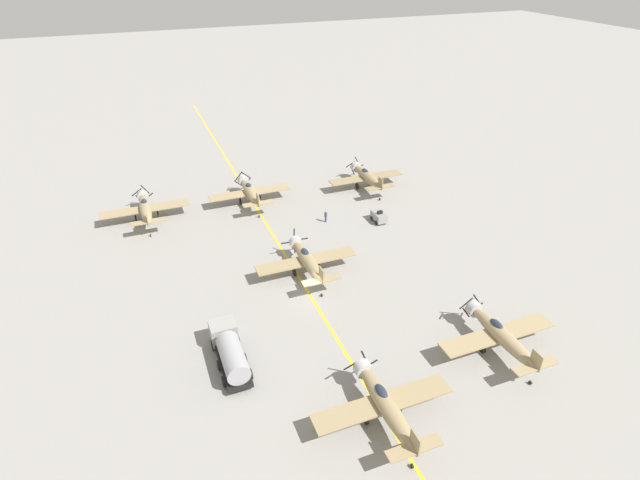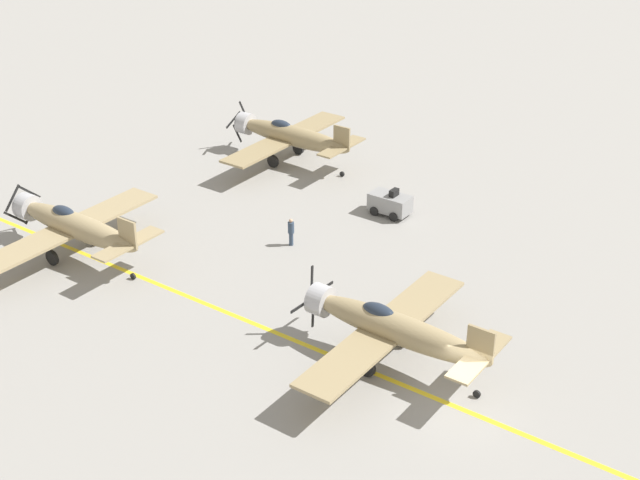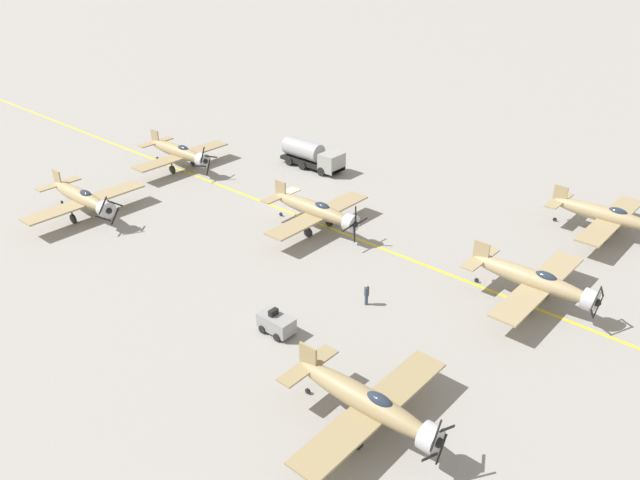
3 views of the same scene
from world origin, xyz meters
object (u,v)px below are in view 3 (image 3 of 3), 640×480
(tow_tractor, at_px, (276,323))
(ground_crew_walking, at_px, (367,294))
(airplane_near_center, at_px, (180,152))
(airplane_near_right, at_px, (83,198))
(airplane_far_center, at_px, (535,280))
(airplane_mid_center, at_px, (316,210))
(airplane_far_left, at_px, (608,216))
(airplane_far_right, at_px, (368,403))
(fuel_tanker, at_px, (312,155))

(tow_tractor, xyz_separation_m, ground_crew_walking, (-6.94, 2.58, 0.15))
(airplane_near_center, distance_m, ground_crew_walking, 33.92)
(ground_crew_walking, bearing_deg, airplane_near_right, -78.93)
(airplane_far_center, bearing_deg, tow_tractor, -36.24)
(airplane_far_center, bearing_deg, airplane_mid_center, -84.07)
(airplane_far_center, bearing_deg, airplane_far_left, -179.07)
(airplane_far_right, height_order, tow_tractor, airplane_far_right)
(tow_tractor, bearing_deg, ground_crew_walking, 159.57)
(tow_tractor, bearing_deg, airplane_far_center, 142.16)
(tow_tractor, height_order, ground_crew_walking, tow_tractor)
(airplane_near_center, height_order, fuel_tanker, airplane_near_center)
(airplane_far_right, relative_size, airplane_near_right, 1.00)
(airplane_near_right, xyz_separation_m, fuel_tanker, (-24.13, 7.72, -0.50))
(airplane_near_center, bearing_deg, airplane_far_right, 49.99)
(airplane_mid_center, distance_m, tow_tractor, 16.14)
(airplane_far_right, relative_size, airplane_far_left, 1.00)
(airplane_mid_center, bearing_deg, airplane_near_center, -86.11)
(airplane_near_right, xyz_separation_m, airplane_near_center, (-13.96, -3.30, 0.00))
(airplane_far_right, height_order, ground_crew_walking, airplane_far_right)
(airplane_near_right, relative_size, airplane_far_left, 1.00)
(airplane_far_center, relative_size, ground_crew_walking, 6.96)
(airplane_near_center, height_order, ground_crew_walking, airplane_near_center)
(airplane_far_left, distance_m, fuel_tanker, 31.68)
(airplane_near_right, distance_m, airplane_far_left, 48.58)
(airplane_far_left, bearing_deg, airplane_mid_center, -58.06)
(airplane_far_center, relative_size, tow_tractor, 4.62)
(airplane_far_center, xyz_separation_m, ground_crew_walking, (8.30, -9.25, -1.07))
(fuel_tanker, bearing_deg, airplane_far_left, 98.73)
(airplane_near_center, bearing_deg, airplane_far_center, 74.38)
(airplane_near_right, height_order, ground_crew_walking, airplane_near_right)
(airplane_far_center, height_order, airplane_near_center, airplane_near_center)
(airplane_far_right, distance_m, airplane_mid_center, 25.31)
(airplane_near_right, bearing_deg, fuel_tanker, 173.32)
(airplane_far_right, xyz_separation_m, ground_crew_walking, (-10.14, -7.83, -1.07))
(airplane_far_left, bearing_deg, fuel_tanker, -88.03)
(airplane_mid_center, bearing_deg, tow_tractor, 39.15)
(airplane_near_right, height_order, airplane_near_center, airplane_near_center)
(airplane_near_right, height_order, airplane_far_left, same)
(airplane_far_center, distance_m, airplane_far_left, 14.85)
(airplane_mid_center, xyz_separation_m, airplane_near_right, (12.56, -18.58, -0.00))
(airplane_far_left, bearing_deg, tow_tractor, -28.53)
(airplane_far_left, distance_m, tow_tractor, 32.42)
(airplane_near_right, bearing_deg, airplane_far_center, 120.98)
(airplane_near_center, relative_size, fuel_tanker, 1.50)
(fuel_tanker, height_order, ground_crew_walking, fuel_tanker)
(airplane_far_left, xyz_separation_m, ground_crew_walking, (23.15, -9.43, -1.07))
(airplane_far_right, height_order, airplane_mid_center, airplane_mid_center)
(airplane_far_right, relative_size, airplane_far_center, 1.00)
(airplane_near_right, distance_m, fuel_tanker, 25.34)
(fuel_tanker, bearing_deg, airplane_near_center, -47.29)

